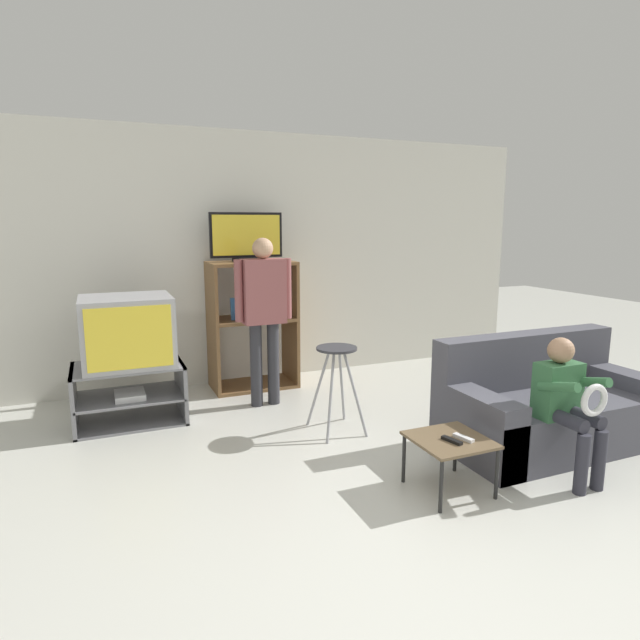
% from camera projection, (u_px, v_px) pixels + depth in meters
% --- Properties ---
extents(ground_plane, '(18.00, 18.00, 0.00)m').
position_uv_depth(ground_plane, '(462.00, 551.00, 2.77)').
color(ground_plane, beige).
extents(wall_back, '(6.40, 0.06, 2.60)m').
position_uv_depth(wall_back, '(262.00, 258.00, 5.70)').
color(wall_back, silver).
rests_on(wall_back, ground_plane).
extents(tv_stand, '(0.89, 0.60, 0.50)m').
position_uv_depth(tv_stand, '(129.00, 394.00, 4.53)').
color(tv_stand, slate).
rests_on(tv_stand, ground_plane).
extents(television_main, '(0.72, 0.64, 0.58)m').
position_uv_depth(television_main, '(127.00, 331.00, 4.46)').
color(television_main, '#9E9EA3').
rests_on(television_main, tv_stand).
extents(media_shelf, '(0.85, 0.50, 1.29)m').
position_uv_depth(media_shelf, '(252.00, 324.00, 5.44)').
color(media_shelf, brown).
rests_on(media_shelf, ground_plane).
extents(television_flat, '(0.73, 0.20, 0.48)m').
position_uv_depth(television_flat, '(246.00, 238.00, 5.29)').
color(television_flat, black).
rests_on(television_flat, media_shelf).
extents(folding_stool, '(0.37, 0.44, 0.71)m').
position_uv_depth(folding_stool, '(337.00, 365.00, 4.28)').
color(folding_stool, '#99999E').
rests_on(folding_stool, ground_plane).
extents(snack_table, '(0.46, 0.46, 0.35)m').
position_uv_depth(snack_table, '(450.00, 444.00, 3.35)').
color(snack_table, brown).
rests_on(snack_table, ground_plane).
extents(remote_control_black, '(0.07, 0.15, 0.02)m').
position_uv_depth(remote_control_black, '(452.00, 440.00, 3.29)').
color(remote_control_black, black).
rests_on(remote_control_black, snack_table).
extents(remote_control_white, '(0.07, 0.15, 0.02)m').
position_uv_depth(remote_control_white, '(463.00, 438.00, 3.33)').
color(remote_control_white, silver).
rests_on(remote_control_white, snack_table).
extents(couch, '(1.64, 0.80, 0.82)m').
position_uv_depth(couch, '(546.00, 408.00, 4.10)').
color(couch, '#4C4C56').
rests_on(couch, ground_plane).
extents(person_standing_adult, '(0.53, 0.20, 1.55)m').
position_uv_depth(person_standing_adult, '(264.00, 306.00, 4.84)').
color(person_standing_adult, '#2D2D33').
rests_on(person_standing_adult, ground_plane).
extents(person_seated_child, '(0.33, 0.43, 0.94)m').
position_uv_depth(person_seated_child, '(567.00, 398.00, 3.49)').
color(person_seated_child, '#2D2D38').
rests_on(person_seated_child, ground_plane).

